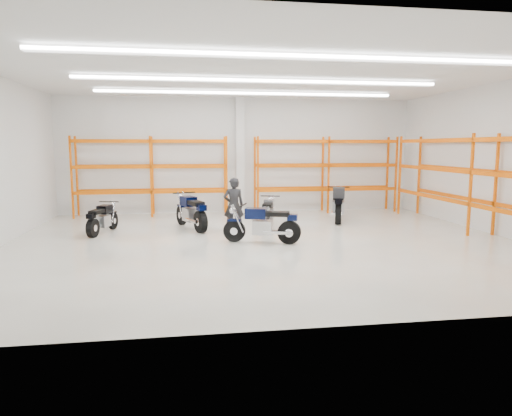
{
  "coord_description": "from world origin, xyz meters",
  "views": [
    {
      "loc": [
        -2.07,
        -12.14,
        2.62
      ],
      "look_at": [
        -0.16,
        0.5,
        0.89
      ],
      "focal_mm": 32.0,
      "sensor_mm": 36.0,
      "label": 1
    }
  ],
  "objects": [
    {
      "name": "motorcycle_back_b",
      "position": [
        -1.96,
        2.33,
        0.53
      ],
      "size": [
        1.06,
        2.2,
        1.13
      ],
      "color": "black",
      "rests_on": "ground"
    },
    {
      "name": "motorcycle_back_d",
      "position": [
        3.14,
        3.1,
        0.61
      ],
      "size": [
        1.14,
        2.41,
        1.27
      ],
      "color": "black",
      "rests_on": "ground"
    },
    {
      "name": "pallet_racking_back_left",
      "position": [
        -3.4,
        5.48,
        1.79
      ],
      "size": [
        5.67,
        0.87,
        3.0
      ],
      "color": "orange",
      "rests_on": "ground"
    },
    {
      "name": "pallet_racking_back_right",
      "position": [
        3.4,
        5.48,
        1.79
      ],
      "size": [
        5.67,
        0.87,
        3.0
      ],
      "color": "orange",
      "rests_on": "ground"
    },
    {
      "name": "standing_man",
      "position": [
        -0.7,
        1.44,
        0.85
      ],
      "size": [
        0.63,
        0.43,
        1.7
      ],
      "primitive_type": "imported",
      "rotation": [
        0.0,
        0.0,
        3.17
      ],
      "color": "black",
      "rests_on": "ground"
    },
    {
      "name": "room_shell",
      "position": [
        0.0,
        0.03,
        3.28
      ],
      "size": [
        14.02,
        12.02,
        4.51
      ],
      "color": "white",
      "rests_on": "ground"
    },
    {
      "name": "ground",
      "position": [
        0.0,
        0.0,
        0.0
      ],
      "size": [
        14.0,
        14.0,
        0.0
      ],
      "primitive_type": "plane",
      "color": "beige",
      "rests_on": "ground"
    },
    {
      "name": "motorcycle_main",
      "position": [
        -0.0,
        -0.1,
        0.49
      ],
      "size": [
        2.08,
        0.98,
        1.05
      ],
      "color": "black",
      "rests_on": "ground"
    },
    {
      "name": "pallet_racking_side",
      "position": [
        6.48,
        0.0,
        1.81
      ],
      "size": [
        0.87,
        9.07,
        3.0
      ],
      "color": "orange",
      "rests_on": "ground"
    },
    {
      "name": "motorcycle_back_a",
      "position": [
        -4.65,
        1.95,
        0.43
      ],
      "size": [
        0.8,
        1.85,
        0.93
      ],
      "color": "black",
      "rests_on": "ground"
    },
    {
      "name": "motorcycle_back_c",
      "position": [
        0.54,
        2.47,
        0.45
      ],
      "size": [
        0.84,
        1.92,
        0.96
      ],
      "color": "black",
      "rests_on": "ground"
    },
    {
      "name": "structural_column",
      "position": [
        0.0,
        5.82,
        2.25
      ],
      "size": [
        0.32,
        0.32,
        4.5
      ],
      "primitive_type": "cube",
      "color": "white",
      "rests_on": "ground"
    }
  ]
}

